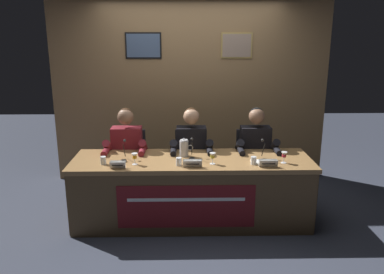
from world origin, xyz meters
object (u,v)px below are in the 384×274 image
chair_center (191,167)px  water_cup_right (254,161)px  nameplate_left (118,165)px  microphone_left (124,154)px  juice_glass_center (213,156)px  chair_left (129,168)px  juice_glass_left (135,157)px  water_pitcher_central (184,148)px  microphone_center (192,152)px  panelist_right (256,151)px  conference_table (192,183)px  nameplate_right (268,163)px  water_cup_left (103,161)px  water_cup_center (179,162)px  chair_right (252,167)px  juice_glass_right (284,155)px  panelist_center (191,151)px  document_stack_right (261,162)px  nameplate_center (192,163)px  microphone_right (263,153)px  panelist_left (126,151)px

chair_center → water_cup_right: chair_center is taller
nameplate_left → chair_center: chair_center is taller
microphone_left → juice_glass_center: 0.97m
chair_left → juice_glass_left: bearing=-77.1°
chair_left → water_pitcher_central: bearing=-34.4°
microphone_center → panelist_right: panelist_right is taller
conference_table → nameplate_right: size_ratio=13.64×
water_cup_left → water_cup_center: bearing=-3.8°
chair_right → nameplate_right: size_ratio=4.65×
conference_table → chair_right: (0.78, 0.68, -0.06)m
water_cup_left → chair_center: (0.94, 0.74, -0.34)m
water_pitcher_central → water_cup_center: bearing=-99.9°
microphone_left → panelist_right: panelist_right is taller
water_cup_center → juice_glass_right: (1.12, 0.06, 0.05)m
nameplate_left → panelist_center: (0.77, 0.68, -0.07)m
water_pitcher_central → document_stack_right: 0.87m
water_cup_left → nameplate_center: (0.94, -0.11, 0.00)m
juice_glass_left → chair_left: bearing=102.9°
water_cup_center → juice_glass_center: bearing=6.5°
nameplate_center → microphone_right: (0.79, 0.22, 0.03)m
microphone_left → water_cup_center: microphone_left is taller
juice_glass_right → nameplate_center: bearing=-173.3°
microphone_right → document_stack_right: bearing=-114.7°
juice_glass_center → water_pitcher_central: (-0.30, 0.28, 0.01)m
nameplate_center → chair_right: 1.21m
water_cup_center → microphone_right: bearing=10.2°
nameplate_left → juice_glass_left: 0.21m
nameplate_center → juice_glass_center: bearing=23.8°
panelist_center → water_pitcher_central: 0.31m
juice_glass_center → panelist_right: (0.57, 0.55, -0.11)m
nameplate_left → juice_glass_left: (0.16, 0.12, 0.05)m
nameplate_left → juice_glass_right: 1.76m
microphone_center → water_pitcher_central: bearing=133.7°
chair_right → microphone_right: bearing=-90.0°
nameplate_center → nameplate_right: bearing=-0.4°
juice_glass_center → microphone_right: microphone_right is taller
juice_glass_left → water_pitcher_central: 0.59m
juice_glass_left → juice_glass_right: 1.59m
panelist_left → juice_glass_center: size_ratio=9.91×
panelist_center → microphone_right: size_ratio=5.68×
nameplate_right → nameplate_left: bearing=-179.2°
panelist_center → nameplate_right: panelist_center is taller
document_stack_right → chair_center: bearing=135.9°
juice_glass_left → chair_right: (1.39, 0.75, -0.39)m
water_cup_left → juice_glass_center: (1.16, -0.01, 0.05)m
panelist_left → water_cup_right: panelist_left is taller
chair_center → nameplate_center: (-0.00, -0.85, 0.34)m
juice_glass_left → water_cup_right: size_ratio=1.46×
chair_center → document_stack_right: 1.08m
panelist_left → juice_glass_center: 1.14m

